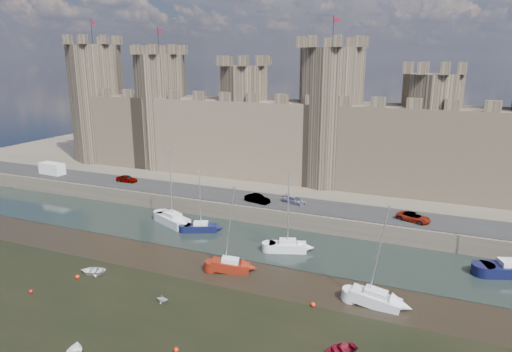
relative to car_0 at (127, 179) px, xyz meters
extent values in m
plane|color=black|center=(30.76, -34.39, -3.16)|extent=(160.00, 160.00, 0.00)
cube|color=black|center=(30.76, -10.39, -3.12)|extent=(160.00, 12.00, 0.08)
cube|color=#4C443A|center=(30.76, 25.61, -1.91)|extent=(160.00, 60.00, 2.50)
cube|color=black|center=(30.76, -0.39, -0.61)|extent=(160.00, 7.00, 0.10)
cube|color=#42382B|center=(30.76, 13.61, 6.34)|extent=(100.00, 9.00, 14.00)
cylinder|color=#42382B|center=(-17.24, 13.61, 11.34)|extent=(11.00, 11.00, 24.00)
cylinder|color=black|center=(-17.24, 13.61, 25.84)|extent=(0.10, 0.10, 5.00)
cube|color=maroon|center=(-16.74, 13.61, 27.64)|extent=(1.00, 0.03, 0.60)
cylinder|color=#42382B|center=(-1.24, 13.61, 10.34)|extent=(10.00, 10.00, 22.00)
cylinder|color=black|center=(-1.24, 13.61, 23.84)|extent=(0.10, 0.10, 5.00)
cube|color=maroon|center=(-0.74, 13.61, 25.64)|extent=(1.00, 0.03, 0.60)
cylinder|color=#42382B|center=(16.76, 13.61, 9.34)|extent=(9.00, 9.00, 20.00)
cylinder|color=#42382B|center=(32.76, 13.61, 10.84)|extent=(11.00, 11.00, 23.00)
cylinder|color=black|center=(32.76, 13.61, 24.84)|extent=(0.10, 0.10, 5.00)
cube|color=maroon|center=(33.26, 13.61, 26.64)|extent=(1.00, 0.03, 0.60)
cylinder|color=#42382B|center=(48.76, 13.61, 8.84)|extent=(9.00, 9.00, 19.00)
imported|color=gray|center=(0.00, 0.00, 0.00)|extent=(3.88, 1.62, 1.31)
imported|color=gray|center=(25.89, -1.92, 0.01)|extent=(4.24, 2.28, 1.33)
imported|color=gray|center=(31.27, -0.14, -0.10)|extent=(4.09, 2.57, 1.11)
imported|color=gray|center=(48.46, -1.31, -0.04)|extent=(4.87, 3.43, 1.23)
cube|color=silver|center=(-16.60, -0.89, 0.45)|extent=(5.22, 2.44, 2.21)
cube|color=silver|center=(15.43, -9.33, -2.45)|extent=(6.58, 4.73, 1.25)
cube|color=silver|center=(15.43, -9.33, -1.54)|extent=(3.18, 2.66, 0.57)
cylinder|color=silver|center=(15.43, -9.33, 3.29)|extent=(0.14, 0.14, 10.24)
cube|color=black|center=(20.71, -10.19, -2.59)|extent=(4.82, 3.41, 0.98)
cube|color=silver|center=(20.71, -10.19, -1.87)|extent=(2.32, 1.93, 0.45)
cylinder|color=silver|center=(20.71, -10.19, 1.92)|extent=(0.14, 0.14, 8.03)
cube|color=silver|center=(34.25, -11.94, -2.53)|extent=(5.03, 3.26, 1.10)
cube|color=silver|center=(34.25, -11.94, -1.72)|extent=(2.39, 1.89, 0.50)
cylinder|color=silver|center=(34.25, -11.94, 2.54)|extent=(0.14, 0.14, 9.03)
cube|color=black|center=(59.76, -8.30, -2.46)|extent=(6.97, 4.63, 1.24)
cube|color=maroon|center=(29.94, -19.65, -2.60)|extent=(4.71, 3.03, 1.12)
cube|color=silver|center=(29.94, -19.65, -1.78)|extent=(2.23, 1.76, 0.51)
cylinder|color=silver|center=(29.94, -19.65, 2.54)|extent=(0.14, 0.14, 9.16)
cube|color=silver|center=(46.52, -20.80, -2.58)|extent=(4.99, 2.10, 1.16)
cube|color=silver|center=(46.52, -20.80, -1.74)|extent=(2.24, 1.42, 0.53)
cylinder|color=silver|center=(46.52, -20.80, 2.73)|extent=(0.14, 0.14, 9.46)
imported|color=silver|center=(26.67, -28.55, -2.81)|extent=(1.45, 1.29, 0.70)
imported|color=maroon|center=(45.00, -29.70, -2.84)|extent=(3.64, 3.68, 0.63)
imported|color=silver|center=(15.67, -26.30, -2.85)|extent=(3.34, 2.68, 0.61)
sphere|color=#FF0B12|center=(12.90, -32.33, -2.97)|extent=(0.38, 0.38, 0.38)
sphere|color=red|center=(15.06, -28.00, -2.91)|extent=(0.49, 0.49, 0.49)
sphere|color=#FF260B|center=(40.90, -23.46, -2.93)|extent=(0.46, 0.46, 0.46)
sphere|color=red|center=(32.32, -34.88, -2.94)|extent=(0.43, 0.43, 0.43)
camera|label=1|loc=(51.42, -62.90, 20.71)|focal=32.00mm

